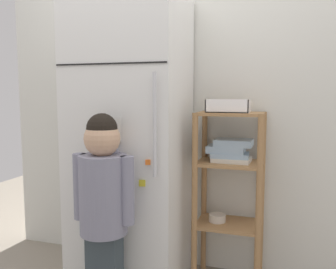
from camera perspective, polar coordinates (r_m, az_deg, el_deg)
name	(u,v)px	position (r m, az deg, el deg)	size (l,w,h in m)	color
kitchen_wall_back	(183,101)	(2.51, 2.44, 5.20)	(2.71, 0.03, 2.31)	silver
refrigerator	(130,141)	(2.33, -5.94, -1.09)	(0.69, 0.59, 1.81)	white
child_standing	(103,194)	(2.02, -10.11, -9.16)	(0.36, 0.26, 1.11)	#38434A
pantry_shelf_unit	(229,174)	(2.32, 9.60, -6.14)	(0.42, 0.31, 1.10)	#9E7247
fruit_bin	(229,107)	(2.24, 9.57, 4.31)	(0.26, 0.15, 0.08)	white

